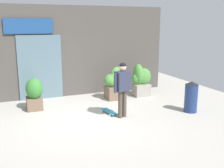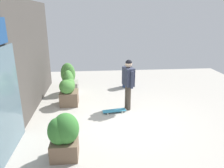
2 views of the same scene
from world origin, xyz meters
The scene contains 8 objects.
ground_plane centered at (0.00, 0.00, 0.00)m, with size 12.00×12.00×0.00m, color #B2ADA3.
building_facade centered at (-0.04, 2.96, 1.72)m, with size 7.95×0.31×3.47m.
skateboarder centered at (0.88, -0.22, 1.03)m, with size 0.61×0.37×1.68m.
skateboard centered at (0.63, 0.26, 0.06)m, with size 0.35×0.78×0.08m.
planter_box_left centered at (1.42, 1.77, 0.60)m, with size 0.72×0.61×1.22m.
planter_box_right centered at (-1.52, 1.56, 0.59)m, with size 0.54×0.67×1.06m.
planter_box_mid centered at (2.56, 1.84, 0.64)m, with size 0.77×0.63×1.26m.
trash_bin centered at (3.13, -0.56, 0.50)m, with size 0.42×0.42×1.00m.
Camera 2 is at (-5.55, 0.88, 3.03)m, focal length 33.87 mm.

